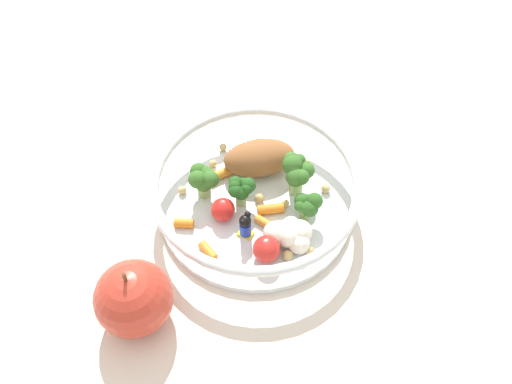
% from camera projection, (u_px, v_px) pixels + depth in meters
% --- Properties ---
extents(ground_plane, '(2.40, 2.40, 0.00)m').
position_uv_depth(ground_plane, '(252.00, 195.00, 0.65)').
color(ground_plane, silver).
extents(food_container, '(0.25, 0.25, 0.07)m').
position_uv_depth(food_container, '(259.00, 191.00, 0.61)').
color(food_container, white).
rests_on(food_container, ground_plane).
extents(loose_apple, '(0.08, 0.08, 0.09)m').
position_uv_depth(loose_apple, '(134.00, 298.00, 0.52)').
color(loose_apple, '#BC3828').
rests_on(loose_apple, ground_plane).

